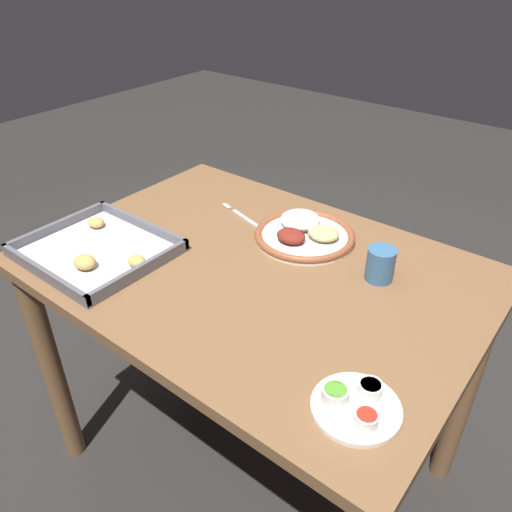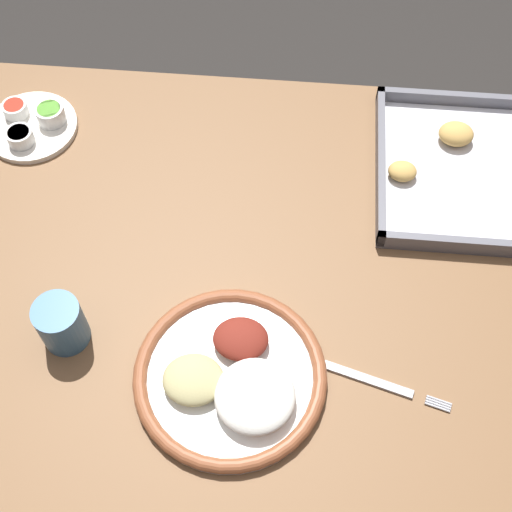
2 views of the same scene
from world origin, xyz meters
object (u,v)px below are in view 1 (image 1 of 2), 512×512
Objects in this scene: fork at (247,219)px; drinking_cup at (380,264)px; saucer_plate at (355,404)px; dinner_plate at (304,233)px; baking_tray at (97,250)px.

drinking_cup is at bearing -168.28° from fork.
saucer_plate is 0.41m from drinking_cup.
dinner_plate is 3.32× the size of drinking_cup.
fork is at bearing -3.90° from drinking_cup.
drinking_cup is at bearing -150.71° from baking_tray.
saucer_plate is 0.44× the size of baking_tray.
baking_tray is at bearing 46.60° from dinner_plate.
fork is (0.18, 0.02, -0.01)m from dinner_plate.
dinner_plate is 1.26× the size of fork.
dinner_plate is at bearing -158.51° from fork.
dinner_plate is 0.54m from baking_tray.
dinner_plate is 0.25m from drinking_cup.
dinner_plate is 0.58m from saucer_plate.
drinking_cup reaches higher than fork.
dinner_plate reaches higher than saucer_plate.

